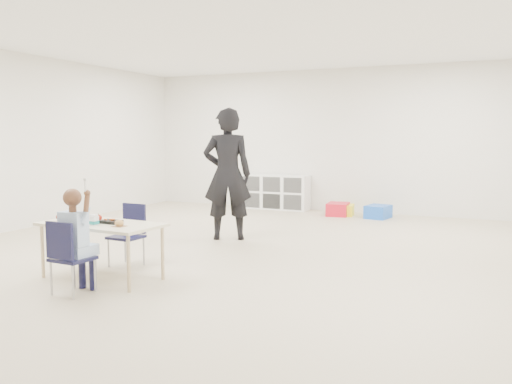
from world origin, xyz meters
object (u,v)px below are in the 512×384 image
at_px(table, 102,250).
at_px(chair_near, 73,257).
at_px(child, 72,236).
at_px(adult, 227,174).
at_px(cubby_shelf, 275,192).

bearing_deg(table, chair_near, -74.52).
distance_m(table, child, 0.62).
height_order(table, adult, adult).
xyz_separation_m(chair_near, child, (0.00, 0.00, 0.20)).
height_order(table, chair_near, chair_near).
distance_m(chair_near, child, 0.20).
height_order(chair_near, child, child).
xyz_separation_m(child, adult, (0.07, 3.03, 0.38)).
relative_size(table, child, 1.19).
relative_size(cubby_shelf, adult, 0.74).
bearing_deg(cubby_shelf, adult, -79.51).
xyz_separation_m(table, cubby_shelf, (-0.42, 5.79, 0.05)).
bearing_deg(chair_near, adult, 92.04).
bearing_deg(adult, child, 62.40).
xyz_separation_m(chair_near, adult, (0.07, 3.03, 0.59)).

